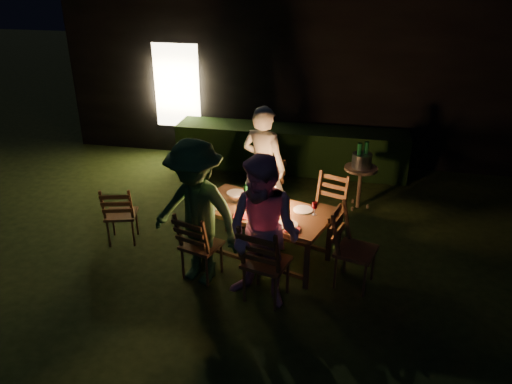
% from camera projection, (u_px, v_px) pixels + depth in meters
% --- Properties ---
extents(garden_envelope, '(40.00, 40.00, 3.20)m').
position_uv_depth(garden_envelope, '(330.00, 61.00, 10.73)').
color(garden_envelope, black).
rests_on(garden_envelope, ground).
extents(dining_table, '(1.88, 1.32, 0.71)m').
position_uv_depth(dining_table, '(264.00, 214.00, 6.37)').
color(dining_table, '#53391B').
rests_on(dining_table, ground).
extents(chair_near_left, '(0.54, 0.57, 0.97)m').
position_uv_depth(chair_near_left, '(201.00, 256.00, 6.12)').
color(chair_near_left, '#53391B').
rests_on(chair_near_left, ground).
extents(chair_near_right, '(0.58, 0.61, 1.06)m').
position_uv_depth(chair_near_right, '(265.00, 275.00, 5.70)').
color(chair_near_right, '#53391B').
rests_on(chair_near_right, ground).
extents(chair_far_left, '(0.63, 0.65, 1.04)m').
position_uv_depth(chair_far_left, '(262.00, 205.00, 7.32)').
color(chair_far_left, '#53391B').
rests_on(chair_far_left, ground).
extents(chair_far_right, '(0.57, 0.59, 0.99)m').
position_uv_depth(chair_far_right, '(325.00, 222.00, 6.88)').
color(chair_far_right, '#53391B').
rests_on(chair_far_right, ground).
extents(chair_end, '(0.60, 0.57, 1.03)m').
position_uv_depth(chair_end, '(353.00, 262.00, 5.97)').
color(chair_end, '#53391B').
rests_on(chair_end, ground).
extents(chair_spare, '(0.50, 0.53, 0.91)m').
position_uv_depth(chair_spare, '(122.00, 224.00, 6.89)').
color(chair_spare, '#53391B').
rests_on(chair_spare, ground).
extents(person_house_side, '(0.76, 0.61, 1.80)m').
position_uv_depth(person_house_side, '(264.00, 167.00, 7.11)').
color(person_house_side, beige).
rests_on(person_house_side, ground).
extents(person_opp_right, '(1.03, 0.91, 1.79)m').
position_uv_depth(person_opp_right, '(264.00, 234.00, 5.42)').
color(person_opp_right, '#CE8EB4').
rests_on(person_opp_right, ground).
extents(person_opp_left, '(1.32, 1.00, 1.81)m').
position_uv_depth(person_opp_left, '(196.00, 213.00, 5.81)').
color(person_opp_left, '#2C582C').
rests_on(person_opp_left, ground).
extents(lantern, '(0.16, 0.16, 0.35)m').
position_uv_depth(lantern, '(269.00, 197.00, 6.29)').
color(lantern, white).
rests_on(lantern, dining_table).
extents(plate_far_left, '(0.25, 0.25, 0.01)m').
position_uv_depth(plate_far_left, '(236.00, 193.00, 6.76)').
color(plate_far_left, white).
rests_on(plate_far_left, dining_table).
extents(plate_near_left, '(0.25, 0.25, 0.01)m').
position_uv_depth(plate_near_left, '(218.00, 206.00, 6.41)').
color(plate_near_left, white).
rests_on(plate_near_left, dining_table).
extents(plate_far_right, '(0.25, 0.25, 0.01)m').
position_uv_depth(plate_far_right, '(303.00, 210.00, 6.31)').
color(plate_far_right, white).
rests_on(plate_far_right, dining_table).
extents(plate_near_right, '(0.25, 0.25, 0.01)m').
position_uv_depth(plate_near_right, '(288.00, 225.00, 5.97)').
color(plate_near_right, white).
rests_on(plate_near_right, dining_table).
extents(wineglass_a, '(0.06, 0.06, 0.18)m').
position_uv_depth(wineglass_a, '(254.00, 190.00, 6.66)').
color(wineglass_a, '#59070F').
rests_on(wineglass_a, dining_table).
extents(wineglass_b, '(0.06, 0.06, 0.18)m').
position_uv_depth(wineglass_b, '(211.00, 194.00, 6.53)').
color(wineglass_b, '#59070F').
rests_on(wineglass_b, dining_table).
extents(wineglass_c, '(0.06, 0.06, 0.18)m').
position_uv_depth(wineglass_c, '(274.00, 218.00, 5.95)').
color(wineglass_c, '#59070F').
rests_on(wineglass_c, dining_table).
extents(wineglass_d, '(0.06, 0.06, 0.18)m').
position_uv_depth(wineglass_d, '(314.00, 208.00, 6.17)').
color(wineglass_d, '#59070F').
rests_on(wineglass_d, dining_table).
extents(wineglass_e, '(0.06, 0.06, 0.18)m').
position_uv_depth(wineglass_e, '(245.00, 211.00, 6.12)').
color(wineglass_e, silver).
rests_on(wineglass_e, dining_table).
extents(bottle_table, '(0.07, 0.07, 0.28)m').
position_uv_depth(bottle_table, '(247.00, 195.00, 6.40)').
color(bottle_table, '#0F471E').
rests_on(bottle_table, dining_table).
extents(napkin_left, '(0.18, 0.14, 0.01)m').
position_uv_depth(napkin_left, '(240.00, 216.00, 6.16)').
color(napkin_left, red).
rests_on(napkin_left, dining_table).
extents(napkin_right, '(0.18, 0.14, 0.01)m').
position_uv_depth(napkin_right, '(292.00, 230.00, 5.86)').
color(napkin_right, red).
rests_on(napkin_right, dining_table).
extents(phone, '(0.14, 0.07, 0.01)m').
position_uv_depth(phone, '(210.00, 207.00, 6.38)').
color(phone, black).
rests_on(phone, dining_table).
extents(side_table, '(0.51, 0.51, 0.69)m').
position_uv_depth(side_table, '(361.00, 172.00, 7.69)').
color(side_table, brown).
rests_on(side_table, ground).
extents(ice_bucket, '(0.30, 0.30, 0.22)m').
position_uv_depth(ice_bucket, '(362.00, 161.00, 7.60)').
color(ice_bucket, '#A5A8AD').
rests_on(ice_bucket, side_table).
extents(bottle_bucket_a, '(0.07, 0.07, 0.32)m').
position_uv_depth(bottle_bucket_a, '(359.00, 158.00, 7.56)').
color(bottle_bucket_a, '#0F471E').
rests_on(bottle_bucket_a, side_table).
extents(bottle_bucket_b, '(0.07, 0.07, 0.32)m').
position_uv_depth(bottle_bucket_b, '(366.00, 157.00, 7.61)').
color(bottle_bucket_b, '#0F471E').
rests_on(bottle_bucket_b, side_table).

